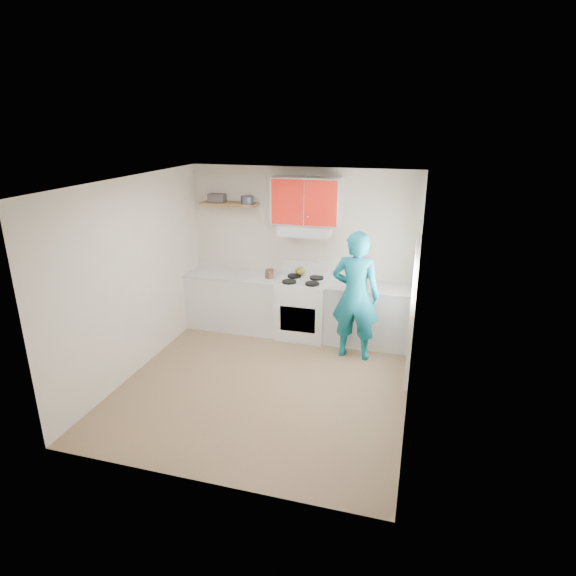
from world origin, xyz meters
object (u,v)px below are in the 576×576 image
(tin, at_px, (247,200))
(kettle, at_px, (301,271))
(person, at_px, (355,296))
(stove, at_px, (303,308))
(crock, at_px, (270,274))

(tin, relative_size, kettle, 1.19)
(kettle, height_order, person, person)
(stove, distance_m, tin, 1.89)
(tin, bearing_deg, person, -19.06)
(stove, relative_size, tin, 4.61)
(person, bearing_deg, kettle, -32.66)
(tin, xyz_separation_m, person, (1.81, -0.63, -1.17))
(stove, xyz_separation_m, crock, (-0.54, -0.02, 0.52))
(tin, xyz_separation_m, kettle, (0.83, 0.11, -1.11))
(stove, bearing_deg, kettle, 112.37)
(tin, xyz_separation_m, crock, (0.39, -0.15, -1.12))
(kettle, relative_size, person, 0.09)
(tin, height_order, person, tin)
(kettle, distance_m, crock, 0.51)
(kettle, bearing_deg, person, -57.10)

